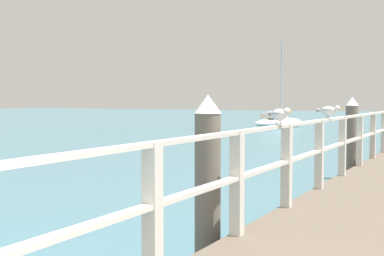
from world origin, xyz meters
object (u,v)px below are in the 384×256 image
(dock_piling_near, at_px, (208,182))
(boat_1, at_px, (279,121))
(seagull_background, at_px, (329,110))
(dock_piling_far, at_px, (352,138))
(seagull_foreground, at_px, (279,114))

(dock_piling_near, height_order, boat_1, boat_1)
(seagull_background, bearing_deg, dock_piling_far, -152.99)
(dock_piling_near, xyz_separation_m, seagull_background, (0.39, 3.61, 0.71))
(dock_piling_near, xyz_separation_m, seagull_foreground, (0.39, 1.19, 0.71))
(dock_piling_near, bearing_deg, seagull_background, 83.86)
(dock_piling_near, relative_size, dock_piling_far, 1.00)
(seagull_background, xyz_separation_m, boat_1, (-9.27, 24.27, -1.29))
(dock_piling_far, distance_m, seagull_foreground, 6.19)
(dock_piling_far, bearing_deg, dock_piling_near, -90.00)
(seagull_foreground, bearing_deg, seagull_background, -141.06)
(dock_piling_near, distance_m, seagull_background, 3.69)
(dock_piling_far, xyz_separation_m, boat_1, (-8.88, 20.56, -0.58))
(dock_piling_near, height_order, dock_piling_far, same)
(seagull_foreground, relative_size, boat_1, 0.07)
(boat_1, bearing_deg, seagull_foreground, -56.10)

